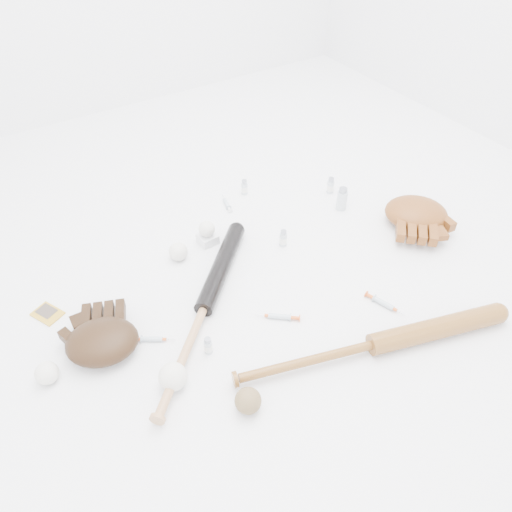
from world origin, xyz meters
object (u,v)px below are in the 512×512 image
bat_dark (204,308)px  glove_dark (102,341)px  pedestal (208,239)px  bat_wood (374,344)px

bat_dark → glove_dark: (-0.32, 0.03, 0.01)m
glove_dark → pedestal: 0.57m
glove_dark → bat_wood: bearing=-10.9°
bat_dark → pedestal: (0.18, 0.31, -0.01)m
bat_dark → pedestal: 0.36m
bat_dark → bat_wood: bearing=-92.4°
bat_dark → pedestal: bat_dark is taller
bat_wood → pedestal: (-0.18, 0.71, -0.02)m
bat_wood → pedestal: bat_wood is taller
bat_wood → pedestal: size_ratio=14.07×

